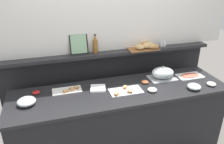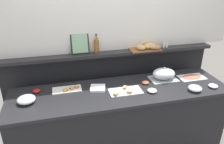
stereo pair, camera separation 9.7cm
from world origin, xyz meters
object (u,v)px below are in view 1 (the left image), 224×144
object	(u,v)px
cold_cuts_platter	(190,76)
glass_bowl_large	(194,87)
sandwich_platter_rear	(126,91)
glass_bowl_medium	(27,102)
serving_cloche	(163,73)
vinegar_bottle_amber	(95,45)
condiment_bowl_dark	(145,82)
condiment_bowl_cream	(36,92)
napkin_stack	(98,89)
pepper_shaker	(165,43)
framed_picture	(79,44)
condiment_bowl_red	(152,90)
salt_shaker	(162,44)
condiment_bowl_teal	(211,84)
sandwich_platter_front	(68,90)
bread_basket	(146,46)

from	to	relation	value
cold_cuts_platter	glass_bowl_large	world-z (taller)	glass_bowl_large
sandwich_platter_rear	glass_bowl_medium	size ratio (longest dim) A/B	1.99
cold_cuts_platter	serving_cloche	xyz separation A→B (m)	(-0.38, 0.05, 0.06)
sandwich_platter_rear	vinegar_bottle_amber	size ratio (longest dim) A/B	1.59
glass_bowl_large	condiment_bowl_dark	bearing A→B (deg)	148.75
condiment_bowl_cream	napkin_stack	bearing A→B (deg)	-8.93
napkin_stack	pepper_shaker	size ratio (longest dim) A/B	1.95
sandwich_platter_rear	condiment_bowl_dark	bearing A→B (deg)	23.58
glass_bowl_large	framed_picture	world-z (taller)	framed_picture
vinegar_bottle_amber	framed_picture	xyz separation A→B (m)	(-0.20, 0.02, 0.02)
condiment_bowl_red	sandwich_platter_rear	bearing A→B (deg)	165.59
cold_cuts_platter	glass_bowl_large	size ratio (longest dim) A/B	2.15
salt_shaker	serving_cloche	bearing A→B (deg)	-111.80
glass_bowl_large	framed_picture	distance (m)	1.46
serving_cloche	condiment_bowl_cream	xyz separation A→B (m)	(-1.54, 0.06, -0.06)
cold_cuts_platter	condiment_bowl_red	distance (m)	0.68
condiment_bowl_teal	vinegar_bottle_amber	distance (m)	1.48
sandwich_platter_rear	framed_picture	xyz separation A→B (m)	(-0.42, 0.54, 0.43)
sandwich_platter_front	condiment_bowl_cream	distance (m)	0.35
bread_basket	glass_bowl_medium	bearing A→B (deg)	-163.18
glass_bowl_medium	condiment_bowl_dark	bearing A→B (deg)	3.92
glass_bowl_medium	vinegar_bottle_amber	xyz separation A→B (m)	(0.84, 0.49, 0.38)
glass_bowl_large	napkin_stack	size ratio (longest dim) A/B	0.92
glass_bowl_medium	condiment_bowl_teal	size ratio (longest dim) A/B	1.71
sandwich_platter_front	condiment_bowl_teal	xyz separation A→B (m)	(1.66, -0.35, 0.01)
pepper_shaker	bread_basket	size ratio (longest dim) A/B	0.21
sandwich_platter_front	framed_picture	world-z (taller)	framed_picture
condiment_bowl_red	bread_basket	world-z (taller)	bread_basket
condiment_bowl_cream	pepper_shaker	bearing A→B (deg)	8.73
cold_cuts_platter	napkin_stack	size ratio (longest dim) A/B	1.98
sandwich_platter_rear	condiment_bowl_red	world-z (taller)	condiment_bowl_red
serving_cloche	condiment_bowl_cream	world-z (taller)	serving_cloche
condiment_bowl_red	framed_picture	size ratio (longest dim) A/B	0.43
sandwich_platter_front	vinegar_bottle_amber	bearing A→B (deg)	38.72
condiment_bowl_dark	bread_basket	distance (m)	0.52
bread_basket	condiment_bowl_red	bearing A→B (deg)	-104.96
glass_bowl_large	salt_shaker	distance (m)	0.75
condiment_bowl_red	framed_picture	world-z (taller)	framed_picture
sandwich_platter_rear	napkin_stack	bearing A→B (deg)	154.96
condiment_bowl_teal	condiment_bowl_cream	xyz separation A→B (m)	(-2.01, 0.39, -0.00)
condiment_bowl_dark	vinegar_bottle_amber	distance (m)	0.77
glass_bowl_medium	condiment_bowl_dark	distance (m)	1.36
condiment_bowl_cream	salt_shaker	size ratio (longest dim) A/B	1.00
sandwich_platter_front	salt_shaker	xyz separation A→B (m)	(1.31, 0.30, 0.34)
condiment_bowl_dark	napkin_stack	xyz separation A→B (m)	(-0.59, 0.01, -0.00)
vinegar_bottle_amber	salt_shaker	distance (m)	0.91
sandwich_platter_front	condiment_bowl_teal	world-z (taller)	condiment_bowl_teal
salt_shaker	sandwich_platter_rear	bearing A→B (deg)	-143.74
condiment_bowl_dark	condiment_bowl_teal	bearing A→B (deg)	-20.66
glass_bowl_large	salt_shaker	size ratio (longest dim) A/B	1.80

